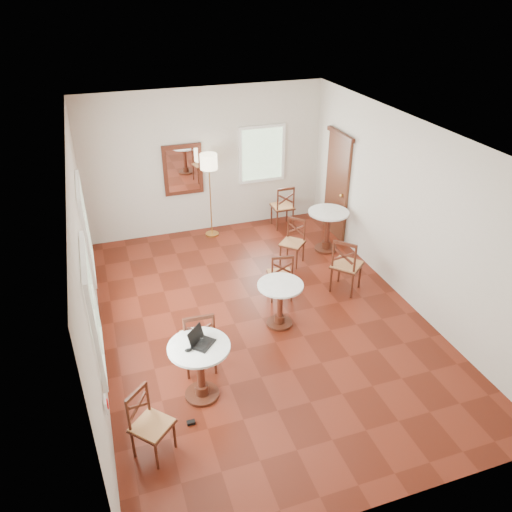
{
  "coord_description": "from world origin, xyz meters",
  "views": [
    {
      "loc": [
        -2.19,
        -6.21,
        4.9
      ],
      "look_at": [
        0.0,
        0.3,
        1.0
      ],
      "focal_mm": 35.23,
      "sensor_mm": 36.0,
      "label": 1
    }
  ],
  "objects_px": {
    "chair_back_a": "(283,206)",
    "navy_mug": "(195,334)",
    "floor_lamp": "(209,167)",
    "chair_near_b": "(150,424)",
    "laptop": "(200,340)",
    "chair_near_a": "(198,340)",
    "mouse": "(188,350)",
    "water_glass": "(202,342)",
    "cafe_table_near": "(200,365)",
    "chair_mid_b": "(346,265)",
    "cafe_table_back": "(328,226)",
    "power_adapter": "(191,422)",
    "chair_mid_a": "(280,275)",
    "cafe_table_mid": "(280,300)",
    "chair_back_b": "(293,242)"
  },
  "relations": [
    {
      "from": "water_glass",
      "to": "power_adapter",
      "type": "xyz_separation_m",
      "value": [
        -0.28,
        -0.43,
        -0.87
      ]
    },
    {
      "from": "chair_back_a",
      "to": "cafe_table_back",
      "type": "bearing_deg",
      "value": 109.9
    },
    {
      "from": "navy_mug",
      "to": "water_glass",
      "type": "xyz_separation_m",
      "value": [
        0.05,
        -0.19,
        0.01
      ]
    },
    {
      "from": "chair_near_a",
      "to": "chair_near_b",
      "type": "relative_size",
      "value": 1.15
    },
    {
      "from": "cafe_table_back",
      "to": "chair_back_a",
      "type": "distance_m",
      "value": 1.35
    },
    {
      "from": "chair_near_a",
      "to": "mouse",
      "type": "relative_size",
      "value": 10.94
    },
    {
      "from": "chair_mid_a",
      "to": "floor_lamp",
      "type": "height_order",
      "value": "floor_lamp"
    },
    {
      "from": "mouse",
      "to": "water_glass",
      "type": "xyz_separation_m",
      "value": [
        0.18,
        0.06,
        0.03
      ]
    },
    {
      "from": "cafe_table_mid",
      "to": "chair_mid_a",
      "type": "xyz_separation_m",
      "value": [
        0.28,
        0.71,
        -0.02
      ]
    },
    {
      "from": "chair_mid_a",
      "to": "navy_mug",
      "type": "height_order",
      "value": "navy_mug"
    },
    {
      "from": "laptop",
      "to": "power_adapter",
      "type": "height_order",
      "value": "laptop"
    },
    {
      "from": "floor_lamp",
      "to": "power_adapter",
      "type": "relative_size",
      "value": 17.35
    },
    {
      "from": "floor_lamp",
      "to": "power_adapter",
      "type": "xyz_separation_m",
      "value": [
        -1.52,
        -4.93,
        -1.48
      ]
    },
    {
      "from": "mouse",
      "to": "power_adapter",
      "type": "distance_m",
      "value": 0.92
    },
    {
      "from": "navy_mug",
      "to": "power_adapter",
      "type": "bearing_deg",
      "value": -111.18
    },
    {
      "from": "chair_near_a",
      "to": "floor_lamp",
      "type": "distance_m",
      "value": 4.27
    },
    {
      "from": "chair_near_a",
      "to": "mouse",
      "type": "xyz_separation_m",
      "value": [
        -0.24,
        -0.58,
        0.35
      ]
    },
    {
      "from": "chair_back_b",
      "to": "water_glass",
      "type": "relative_size",
      "value": 8.59
    },
    {
      "from": "laptop",
      "to": "chair_near_a",
      "type": "bearing_deg",
      "value": 37.23
    },
    {
      "from": "cafe_table_near",
      "to": "chair_back_a",
      "type": "height_order",
      "value": "chair_back_a"
    },
    {
      "from": "chair_back_a",
      "to": "water_glass",
      "type": "height_order",
      "value": "chair_back_a"
    },
    {
      "from": "floor_lamp",
      "to": "navy_mug",
      "type": "bearing_deg",
      "value": -106.58
    },
    {
      "from": "chair_near_a",
      "to": "chair_back_a",
      "type": "xyz_separation_m",
      "value": [
        2.75,
        3.87,
        -0.03
      ]
    },
    {
      "from": "navy_mug",
      "to": "chair_near_a",
      "type": "bearing_deg",
      "value": 73.5
    },
    {
      "from": "chair_back_b",
      "to": "water_glass",
      "type": "bearing_deg",
      "value": -84.55
    },
    {
      "from": "chair_back_a",
      "to": "navy_mug",
      "type": "distance_m",
      "value": 5.1
    },
    {
      "from": "chair_back_a",
      "to": "water_glass",
      "type": "relative_size",
      "value": 9.37
    },
    {
      "from": "chair_near_b",
      "to": "chair_near_a",
      "type": "bearing_deg",
      "value": 12.27
    },
    {
      "from": "chair_near_b",
      "to": "laptop",
      "type": "bearing_deg",
      "value": 0.14
    },
    {
      "from": "laptop",
      "to": "power_adapter",
      "type": "distance_m",
      "value": 1.02
    },
    {
      "from": "cafe_table_back",
      "to": "chair_mid_a",
      "type": "relative_size",
      "value": 0.94
    },
    {
      "from": "cafe_table_near",
      "to": "chair_near_a",
      "type": "distance_m",
      "value": 0.54
    },
    {
      "from": "cafe_table_near",
      "to": "mouse",
      "type": "relative_size",
      "value": 9.0
    },
    {
      "from": "chair_near_a",
      "to": "chair_mid_a",
      "type": "bearing_deg",
      "value": -140.4
    },
    {
      "from": "chair_mid_b",
      "to": "cafe_table_back",
      "type": "bearing_deg",
      "value": -54.98
    },
    {
      "from": "chair_mid_b",
      "to": "floor_lamp",
      "type": "bearing_deg",
      "value": -11.0
    },
    {
      "from": "chair_near_b",
      "to": "mouse",
      "type": "relative_size",
      "value": 9.53
    },
    {
      "from": "cafe_table_mid",
      "to": "chair_near_b",
      "type": "relative_size",
      "value": 0.85
    },
    {
      "from": "chair_near_b",
      "to": "chair_back_a",
      "type": "xyz_separation_m",
      "value": [
        3.59,
        5.09,
        0.04
      ]
    },
    {
      "from": "cafe_table_near",
      "to": "cafe_table_back",
      "type": "relative_size",
      "value": 1.0
    },
    {
      "from": "cafe_table_near",
      "to": "chair_near_b",
      "type": "relative_size",
      "value": 0.94
    },
    {
      "from": "laptop",
      "to": "power_adapter",
      "type": "xyz_separation_m",
      "value": [
        -0.27,
        -0.47,
        -0.87
      ]
    },
    {
      "from": "chair_near_b",
      "to": "floor_lamp",
      "type": "relative_size",
      "value": 0.5
    },
    {
      "from": "laptop",
      "to": "water_glass",
      "type": "bearing_deg",
      "value": -119.95
    },
    {
      "from": "chair_mid_b",
      "to": "power_adapter",
      "type": "distance_m",
      "value": 3.86
    },
    {
      "from": "chair_mid_a",
      "to": "chair_back_a",
      "type": "bearing_deg",
      "value": -101.75
    },
    {
      "from": "chair_near_a",
      "to": "water_glass",
      "type": "height_order",
      "value": "chair_near_a"
    },
    {
      "from": "cafe_table_mid",
      "to": "water_glass",
      "type": "relative_size",
      "value": 7.3
    },
    {
      "from": "chair_near_b",
      "to": "chair_mid_b",
      "type": "relative_size",
      "value": 0.86
    },
    {
      "from": "navy_mug",
      "to": "chair_mid_a",
      "type": "bearing_deg",
      "value": 42.21
    }
  ]
}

